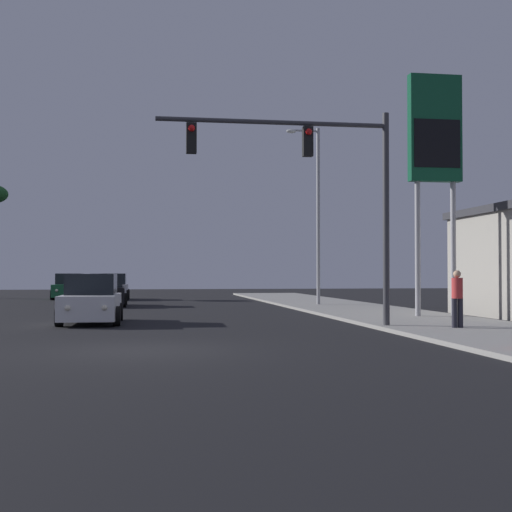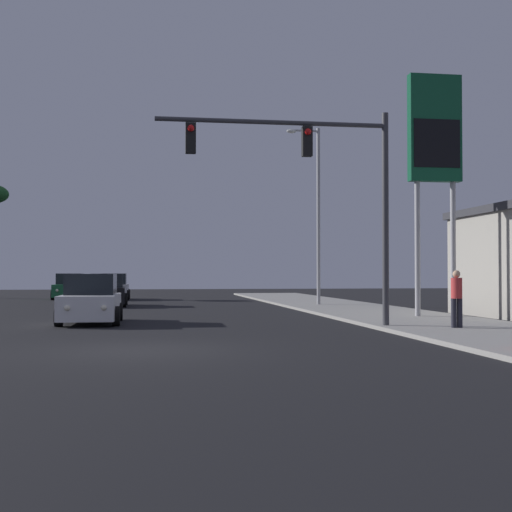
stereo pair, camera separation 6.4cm
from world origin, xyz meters
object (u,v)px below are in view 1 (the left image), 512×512
(gas_station_sign, at_px, (435,142))
(pedestrian_on_sidewalk, at_px, (457,296))
(car_white, at_px, (91,301))
(street_lamp, at_px, (316,206))
(car_green, at_px, (69,288))
(traffic_light_mast, at_px, (322,173))
(car_silver, at_px, (113,288))
(car_black, at_px, (107,291))

(gas_station_sign, xyz_separation_m, pedestrian_on_sidewalk, (-1.70, -5.53, -5.58))
(car_white, height_order, street_lamp, street_lamp)
(car_green, distance_m, traffic_light_mast, 28.92)
(car_white, bearing_deg, pedestrian_on_sidewalk, 155.62)
(car_white, relative_size, traffic_light_mast, 0.61)
(car_green, xyz_separation_m, gas_station_sign, (15.54, -22.54, 5.86))
(traffic_light_mast, height_order, street_lamp, street_lamp)
(traffic_light_mast, bearing_deg, pedestrian_on_sidewalk, -18.68)
(pedestrian_on_sidewalk, bearing_deg, traffic_light_mast, 161.32)
(traffic_light_mast, distance_m, pedestrian_on_sidewalk, 5.38)
(traffic_light_mast, bearing_deg, gas_station_sign, 38.21)
(traffic_light_mast, relative_size, pedestrian_on_sidewalk, 4.25)
(car_white, bearing_deg, car_green, -81.29)
(gas_station_sign, bearing_deg, street_lamp, 101.63)
(car_silver, bearing_deg, car_black, 90.87)
(car_black, bearing_deg, street_lamp, 166.87)
(car_green, xyz_separation_m, traffic_light_mast, (10.12, -26.80, 3.95))
(car_white, height_order, pedestrian_on_sidewalk, pedestrian_on_sidewalk)
(gas_station_sign, height_order, pedestrian_on_sidewalk, gas_station_sign)
(traffic_light_mast, bearing_deg, car_green, 110.68)
(street_lamp, distance_m, pedestrian_on_sidewalk, 16.24)
(gas_station_sign, bearing_deg, car_green, 124.59)
(traffic_light_mast, bearing_deg, car_white, 151.17)
(car_silver, xyz_separation_m, pedestrian_on_sidewalk, (11.01, -27.00, 0.27))
(car_white, relative_size, car_green, 1.00)
(car_silver, bearing_deg, car_white, 90.99)
(car_silver, xyz_separation_m, gas_station_sign, (12.71, -21.47, 5.86))
(car_green, bearing_deg, street_lamp, 137.87)
(traffic_light_mast, bearing_deg, car_black, 113.52)
(car_green, xyz_separation_m, car_silver, (2.83, -1.06, 0.00))
(car_green, relative_size, car_black, 1.00)
(car_green, bearing_deg, gas_station_sign, 125.03)
(car_white, xyz_separation_m, car_green, (-3.05, 22.91, 0.00))
(pedestrian_on_sidewalk, bearing_deg, car_green, 116.25)
(car_white, xyz_separation_m, pedestrian_on_sidewalk, (10.79, -5.15, 0.27))
(car_black, bearing_deg, traffic_light_mast, 111.79)
(car_silver, bearing_deg, gas_station_sign, 121.03)
(car_white, height_order, car_green, same)
(street_lamp, distance_m, gas_station_sign, 10.51)
(car_white, relative_size, car_black, 1.00)
(car_green, height_order, traffic_light_mast, traffic_light_mast)
(pedestrian_on_sidewalk, bearing_deg, gas_station_sign, 72.91)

